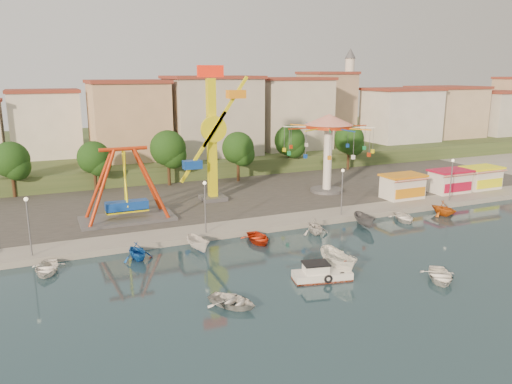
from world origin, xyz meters
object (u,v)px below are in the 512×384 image
kamikaze_tower (215,137)px  skiff (339,261)px  rowboat_a (233,301)px  cabin_motorboat (321,275)px  pirate_ship_ride (126,186)px  wave_swinger (328,135)px

kamikaze_tower → skiff: (2.19, -24.77, -7.60)m
rowboat_a → skiff: 10.68m
cabin_motorboat → rowboat_a: (-8.16, -1.51, -0.05)m
pirate_ship_ride → rowboat_a: 23.44m
kamikaze_tower → wave_swinger: kamikaze_tower is taller
pirate_ship_ride → skiff: (13.88, -20.42, -3.48)m
skiff → cabin_motorboat: bearing=-156.5°
cabin_motorboat → skiff: bearing=33.5°
cabin_motorboat → kamikaze_tower: bearing=101.5°
skiff → rowboat_a: bearing=-165.4°
skiff → pirate_ship_ride: bearing=125.8°
kamikaze_tower → skiff: 26.00m
pirate_ship_ride → kamikaze_tower: (11.69, 4.35, 4.12)m
cabin_motorboat → rowboat_a: 8.30m
rowboat_a → pirate_ship_ride: bearing=62.8°
pirate_ship_ride → wave_swinger: bearing=5.7°
kamikaze_tower → cabin_motorboat: size_ratio=3.35×
cabin_motorboat → skiff: skiff is taller
wave_swinger → rowboat_a: wave_swinger is taller
pirate_ship_ride → wave_swinger: (26.88, 2.67, 3.80)m
wave_swinger → rowboat_a: 35.47m
wave_swinger → cabin_motorboat: bearing=-122.4°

